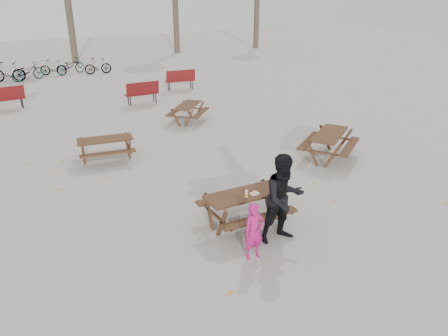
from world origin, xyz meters
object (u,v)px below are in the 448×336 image
child (254,231)px  picnic_table_far (188,113)px  food_tray (254,194)px  picnic_table_east (329,146)px  soda_bottle (246,194)px  adult (284,199)px  main_picnic_table (245,201)px  picnic_table_north (106,149)px

child → picnic_table_far: child is taller
child → food_tray: bearing=59.8°
food_tray → picnic_table_east: (4.22, 2.42, -0.39)m
food_tray → child: child is taller
soda_bottle → child: child is taller
adult → picnic_table_east: (4.00, 3.19, -0.55)m
main_picnic_table → picnic_table_north: main_picnic_table is taller
adult → picnic_table_north: 6.64m
food_tray → picnic_table_east: bearing=29.9°
child → picnic_table_north: 6.67m
child → picnic_table_far: 9.47m
soda_bottle → picnic_table_far: size_ratio=0.11×
food_tray → picnic_table_far: bearing=76.2°
food_tray → picnic_table_east: 4.88m
food_tray → adult: 0.81m
picnic_table_east → main_picnic_table: bearing=172.4°
child → picnic_table_far: size_ratio=0.73×
picnic_table_east → picnic_table_far: (-2.24, 5.62, -0.06)m
picnic_table_east → picnic_table_north: 6.83m
picnic_table_north → picnic_table_east: bearing=-19.3°
soda_bottle → picnic_table_north: bearing=106.6°
main_picnic_table → food_tray: size_ratio=10.00×
main_picnic_table → picnic_table_far: bearing=75.0°
soda_bottle → picnic_table_far: 8.39m
adult → child: bearing=-160.2°
picnic_table_north → picnic_table_far: 4.62m
main_picnic_table → picnic_table_far: size_ratio=1.13×
child → picnic_table_north: child is taller
soda_bottle → picnic_table_north: soda_bottle is taller
picnic_table_far → picnic_table_east: bearing=-115.1°
picnic_table_north → picnic_table_far: picnic_table_north is taller
main_picnic_table → picnic_table_east: picnic_table_east is taller
picnic_table_north → picnic_table_far: (3.86, 2.54, -0.01)m
adult → picnic_table_north: (-2.09, 6.27, -0.61)m
food_tray → soda_bottle: 0.23m
soda_bottle → food_tray: bearing=7.0°
adult → picnic_table_north: size_ratio=1.18×
food_tray → soda_bottle: (-0.22, -0.03, 0.05)m
food_tray → picnic_table_far: 8.30m
soda_bottle → adult: adult is taller
picnic_table_far → food_tray: bearing=-150.7°
soda_bottle → child: bearing=-113.0°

